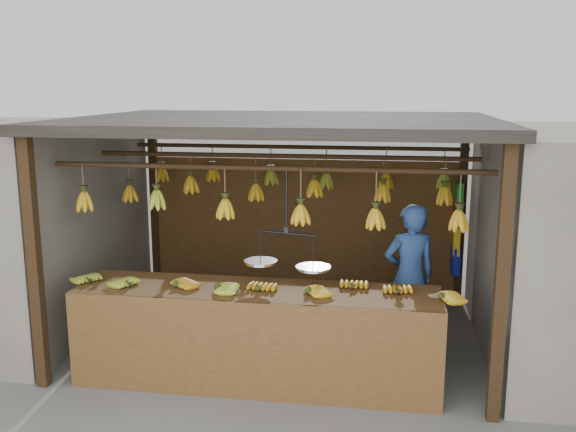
# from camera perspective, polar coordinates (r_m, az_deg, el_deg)

# --- Properties ---
(ground) EXTENTS (80.00, 80.00, 0.00)m
(ground) POSITION_cam_1_polar(r_m,az_deg,el_deg) (7.20, -0.38, -10.67)
(ground) COLOR #5B5B57
(stall) EXTENTS (4.30, 3.30, 2.40)m
(stall) POSITION_cam_1_polar(r_m,az_deg,el_deg) (7.03, 0.04, 5.41)
(stall) COLOR black
(stall) RESTS_ON ground
(counter) EXTENTS (3.51, 0.76, 0.96)m
(counter) POSITION_cam_1_polar(r_m,az_deg,el_deg) (5.83, -2.98, -8.70)
(counter) COLOR brown
(counter) RESTS_ON ground
(hanging_bananas) EXTENTS (3.62, 2.24, 0.39)m
(hanging_bananas) POSITION_cam_1_polar(r_m,az_deg,el_deg) (6.75, -0.42, 2.17)
(hanging_bananas) COLOR #C79315
(hanging_bananas) RESTS_ON ground
(balance_scale) EXTENTS (0.81, 0.43, 0.90)m
(balance_scale) POSITION_cam_1_polar(r_m,az_deg,el_deg) (5.86, -0.14, -3.98)
(balance_scale) COLOR black
(balance_scale) RESTS_ON ground
(vendor) EXTENTS (0.65, 0.54, 1.54)m
(vendor) POSITION_cam_1_polar(r_m,az_deg,el_deg) (6.83, 10.74, -5.29)
(vendor) COLOR #3359A5
(vendor) RESTS_ON ground
(bag_bundles) EXTENTS (0.08, 0.26, 1.15)m
(bag_bundles) POSITION_cam_1_polar(r_m,az_deg,el_deg) (8.16, 14.78, -1.00)
(bag_bundles) COLOR #199926
(bag_bundles) RESTS_ON ground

